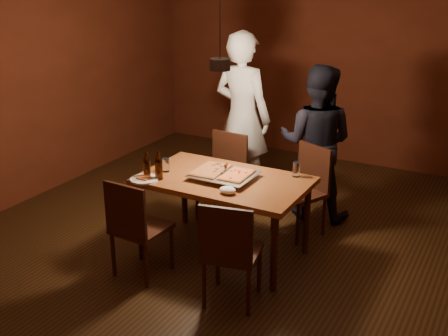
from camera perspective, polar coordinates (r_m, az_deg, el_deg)
The scene contains 19 objects.
room_shell at distance 4.97m, azimuth -0.40°, elevation 6.50°, with size 6.00×6.00×6.00m.
dining_table at distance 5.07m, azimuth 0.00°, elevation -1.84°, with size 1.50×0.90×0.75m.
chair_far_left at distance 5.93m, azimuth 0.08°, elevation 0.06°, with size 0.44×0.44×0.49m.
chair_far_right at distance 5.60m, azimuth 8.33°, elevation -1.40°, with size 0.56×0.56×0.49m.
chair_near_left at distance 4.79m, azimuth -9.08°, elevation -5.30°, with size 0.44×0.44×0.49m.
chair_near_right at distance 4.34m, azimuth 0.55°, elevation -7.83°, with size 0.50×0.50×0.49m.
pizza_tray at distance 5.03m, azimuth -0.03°, elevation -0.81°, with size 0.55×0.45×0.05m, color silver.
pizza_meat at distance 5.09m, azimuth -1.35°, elevation -0.16°, with size 0.25×0.40×0.02m, color maroon.
pizza_cheese at distance 4.97m, azimuth 1.28°, elevation -0.68°, with size 0.22×0.35×0.02m, color gold.
spatula at distance 5.04m, azimuth -0.00°, elevation -0.30°, with size 0.09×0.24×0.04m, color silver, non-canonical shape.
beer_bottle_a at distance 5.07m, azimuth -7.85°, elevation 0.36°, with size 0.06×0.06×0.24m.
beer_bottle_b at distance 5.01m, azimuth -6.65°, elevation 0.27°, with size 0.07×0.07×0.26m.
water_glass_left at distance 5.22m, azimuth -5.99°, elevation 0.29°, with size 0.08×0.08×0.12m, color silver.
water_glass_right at distance 5.10m, azimuth 7.36°, elevation -0.15°, with size 0.07×0.07×0.14m, color silver.
plate_slice at distance 5.05m, azimuth -8.11°, elevation -1.12°, with size 0.25×0.25×0.03m.
napkin at distance 4.70m, azimuth 0.38°, elevation -2.27°, with size 0.14×0.11×0.06m, color white.
diner_white at distance 6.25m, azimuth 1.87°, elevation 5.15°, with size 0.70×0.46×1.91m, color white.
diner_dark at distance 5.90m, azimuth 9.34°, elevation 2.54°, with size 0.79×0.62×1.63m, color black.
pendant_lamp at distance 4.90m, azimuth -0.41°, elevation 10.60°, with size 0.18×0.18×1.10m.
Camera 1 is at (2.35, -4.22, 2.58)m, focal length 45.00 mm.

